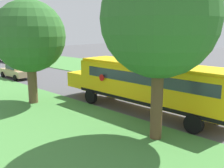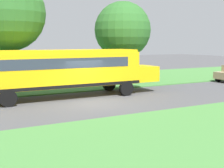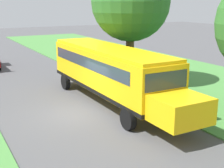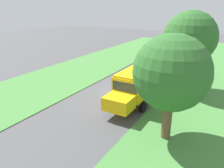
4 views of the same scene
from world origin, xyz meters
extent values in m
plane|color=#4C4C4F|center=(0.00, 0.00, 0.00)|extent=(120.00, 120.00, 0.00)
cube|color=#47843D|center=(-10.00, 0.00, 0.04)|extent=(12.00, 80.00, 0.08)
cube|color=#47843D|center=(9.00, 0.00, 0.04)|extent=(10.00, 80.00, 0.07)
cube|color=yellow|center=(-2.41, -1.09, 1.90)|extent=(2.50, 10.50, 2.20)
cube|color=yellow|center=(-2.41, 5.11, 1.35)|extent=(2.20, 1.90, 1.10)
cube|color=yellow|center=(-2.41, -1.09, 3.08)|extent=(2.35, 10.29, 0.16)
cube|color=black|center=(-2.41, -1.09, 0.92)|extent=(2.54, 10.54, 0.20)
cube|color=#2D3842|center=(-2.41, -1.39, 2.36)|extent=(2.53, 9.24, 0.64)
cube|color=#2D3842|center=(-2.41, 4.11, 2.36)|extent=(2.25, 0.12, 0.80)
cylinder|color=red|center=(-3.84, 1.80, 2.05)|extent=(0.03, 0.44, 0.44)
cylinder|color=black|center=(-3.66, 3.11, 0.50)|extent=(0.30, 1.00, 1.00)
cylinder|color=black|center=(-1.16, 3.11, 0.50)|extent=(0.30, 1.00, 1.00)
cylinder|color=black|center=(-3.66, -4.76, 0.50)|extent=(0.30, 1.00, 1.00)
cylinder|color=black|center=(-1.16, -4.76, 0.50)|extent=(0.30, 1.00, 1.00)
cylinder|color=black|center=(-3.70, 14.79, 0.32)|extent=(0.22, 0.64, 0.64)
cylinder|color=brown|center=(-5.58, -3.81, 1.84)|extent=(0.56, 0.56, 3.68)
sphere|color=#2D6628|center=(-5.58, -3.81, 5.66)|extent=(5.28, 5.28, 5.28)
sphere|color=#2D6628|center=(-5.06, -4.01, 5.89)|extent=(3.95, 3.95, 3.95)
cylinder|color=brown|center=(-6.56, 6.00, 1.45)|extent=(0.63, 0.63, 2.89)
sphere|color=#2D6628|center=(-6.56, 6.00, 4.73)|extent=(4.89, 4.89, 4.89)
sphere|color=#2D6628|center=(-6.48, 6.50, 4.72)|extent=(3.00, 3.00, 3.00)
camera|label=1|loc=(-15.46, -10.59, 5.19)|focal=42.00mm
camera|label=2|loc=(16.98, -7.97, 3.63)|focal=50.00mm
camera|label=3|loc=(5.88, 14.29, 5.58)|focal=50.00mm
camera|label=4|loc=(-9.87, 19.09, 8.67)|focal=35.00mm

